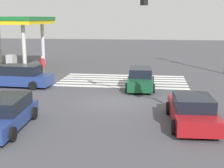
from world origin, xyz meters
name	(u,v)px	position (x,y,z in m)	size (l,w,h in m)	color
ground_plane	(112,102)	(0.00, 0.00, 0.00)	(110.64, 110.64, 0.00)	#47474C
crosswalk_markings	(123,81)	(0.00, -6.45, 0.00)	(10.08, 5.35, 0.01)	silver
car_0	(5,114)	(4.20, 5.21, 0.67)	(2.23, 4.73, 1.39)	navy
car_2	(19,76)	(7.29, -3.31, 0.75)	(4.96, 2.22, 1.59)	navy
car_3	(192,111)	(-4.28, 3.56, 0.66)	(2.29, 4.75, 1.42)	maroon
car_4	(141,79)	(-1.54, -3.80, 0.71)	(2.05, 4.42, 1.51)	#144728
gas_station_canopy	(9,23)	(11.95, -11.92, 4.47)	(7.26, 7.26, 5.07)	yellow
pedestrian	(43,65)	(6.90, -7.14, 1.01)	(0.41, 0.41, 1.80)	brown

